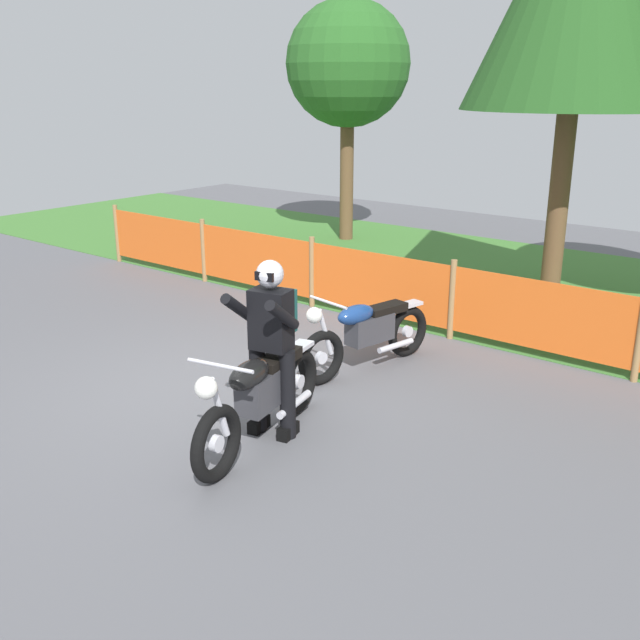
# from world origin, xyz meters

# --- Properties ---
(ground) EXTENTS (24.00, 24.00, 0.02)m
(ground) POSITION_xyz_m (0.00, 0.00, -0.01)
(ground) COLOR #5B5B60
(grass_verge) EXTENTS (24.00, 6.18, 0.01)m
(grass_verge) POSITION_xyz_m (0.00, 6.15, 0.01)
(grass_verge) COLOR #427A33
(grass_verge) RESTS_ON ground
(barrier_fence) EXTENTS (11.63, 0.08, 1.05)m
(barrier_fence) POSITION_xyz_m (0.00, 3.06, 0.54)
(barrier_fence) COLOR #997547
(barrier_fence) RESTS_ON ground
(tree_leftmost) EXTENTS (2.47, 2.47, 4.77)m
(tree_leftmost) POSITION_xyz_m (-3.64, 7.31, 3.50)
(tree_leftmost) COLOR brown
(tree_leftmost) RESTS_ON ground
(motorcycle_lead) EXTENTS (0.70, 1.98, 0.94)m
(motorcycle_lead) POSITION_xyz_m (0.91, 1.49, 0.46)
(motorcycle_lead) COLOR black
(motorcycle_lead) RESTS_ON ground
(motorcycle_trailing) EXTENTS (0.72, 2.10, 1.01)m
(motorcycle_trailing) POSITION_xyz_m (1.19, -0.59, 0.49)
(motorcycle_trailing) COLOR black
(motorcycle_trailing) RESTS_ON ground
(rider_trailing) EXTENTS (0.63, 0.74, 1.69)m
(rider_trailing) POSITION_xyz_m (1.14, -0.37, 0.95)
(rider_trailing) COLOR black
(rider_trailing) RESTS_ON ground
(traffic_cone) EXTENTS (0.32, 0.32, 0.53)m
(traffic_cone) POSITION_xyz_m (-1.03, 2.03, 0.26)
(traffic_cone) COLOR black
(traffic_cone) RESTS_ON ground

